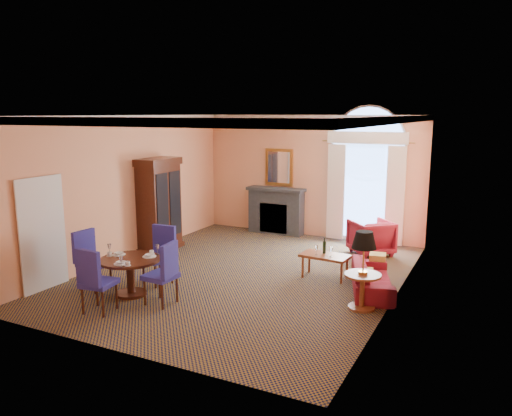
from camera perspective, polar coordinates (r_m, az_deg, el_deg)
The scene contains 12 objects.
ground at distance 10.29m, azimuth -1.25°, elevation -7.60°, with size 7.50×7.50×0.00m, color #121739.
room_envelope at distance 10.40m, azimuth 0.29°, elevation 6.73°, with size 6.04×7.52×3.45m.
armoire at distance 12.10m, azimuth -11.01°, elevation 0.21°, with size 0.63×1.13×2.21m.
dining_table at distance 9.30m, azimuth -14.17°, elevation -6.66°, with size 1.09×1.09×0.89m.
dining_chair_north at distance 9.85m, azimuth -10.83°, elevation -4.79°, with size 0.62×0.62×1.11m.
dining_chair_south at distance 8.58m, azimuth -18.04°, elevation -7.50°, with size 0.56×0.56×1.11m.
dining_chair_east at distance 8.67m, azimuth -10.39°, elevation -6.93°, with size 0.55×0.54×1.11m.
dining_chair_west at distance 9.82m, azimuth -18.49°, elevation -5.21°, with size 0.54×0.53×1.11m.
sofa at distance 9.55m, azimuth 13.13°, elevation -7.77°, with size 1.75×0.68×0.51m, color maroon.
armchair at distance 11.93m, azimuth 13.01°, elevation -3.27°, with size 0.87×0.89×0.81m, color maroon.
coffee_table at distance 10.06m, azimuth 7.88°, elevation -5.51°, with size 0.98×0.60×0.79m.
side_table at distance 8.50m, azimuth 12.17°, elevation -5.85°, with size 0.61×0.61×1.31m.
Camera 1 is at (4.54, -8.64, 3.26)m, focal length 35.00 mm.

